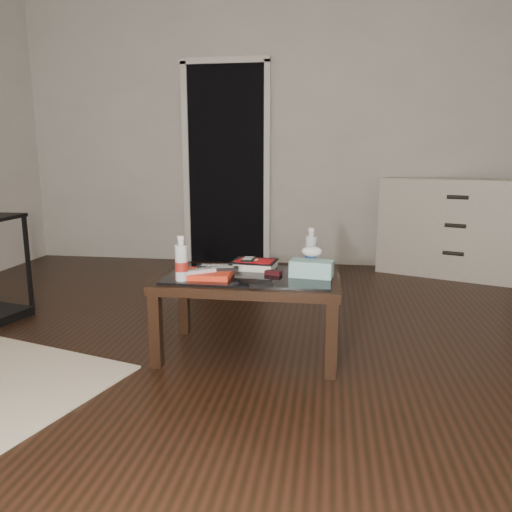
{
  "coord_description": "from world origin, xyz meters",
  "views": [
    {
      "loc": [
        0.66,
        -2.61,
        1.12
      ],
      "look_at": [
        0.25,
        0.14,
        0.55
      ],
      "focal_mm": 35.0,
      "sensor_mm": 36.0,
      "label": 1
    }
  ],
  "objects_px": {
    "water_bottle_right": "(311,248)",
    "dresser": "(448,227)",
    "textbook": "(254,265)",
    "water_bottle_left": "(181,258)",
    "tissue_box": "(312,269)",
    "coffee_table": "(249,286)"
  },
  "relations": [
    {
      "from": "tissue_box",
      "to": "coffee_table",
      "type": "bearing_deg",
      "value": -171.63
    },
    {
      "from": "coffee_table",
      "to": "water_bottle_left",
      "type": "height_order",
      "value": "water_bottle_left"
    },
    {
      "from": "textbook",
      "to": "water_bottle_right",
      "type": "height_order",
      "value": "water_bottle_right"
    },
    {
      "from": "dresser",
      "to": "textbook",
      "type": "height_order",
      "value": "dresser"
    },
    {
      "from": "water_bottle_left",
      "to": "tissue_box",
      "type": "height_order",
      "value": "water_bottle_left"
    },
    {
      "from": "coffee_table",
      "to": "tissue_box",
      "type": "xyz_separation_m",
      "value": [
        0.34,
        0.0,
        0.11
      ]
    },
    {
      "from": "coffee_table",
      "to": "dresser",
      "type": "bearing_deg",
      "value": 54.85
    },
    {
      "from": "dresser",
      "to": "water_bottle_right",
      "type": "xyz_separation_m",
      "value": [
        -1.21,
        -1.97,
        0.13
      ]
    },
    {
      "from": "coffee_table",
      "to": "water_bottle_right",
      "type": "height_order",
      "value": "water_bottle_right"
    },
    {
      "from": "textbook",
      "to": "water_bottle_left",
      "type": "distance_m",
      "value": 0.48
    },
    {
      "from": "dresser",
      "to": "tissue_box",
      "type": "bearing_deg",
      "value": -96.82
    },
    {
      "from": "dresser",
      "to": "tissue_box",
      "type": "xyz_separation_m",
      "value": [
        -1.19,
        -2.18,
        0.06
      ]
    },
    {
      "from": "water_bottle_left",
      "to": "water_bottle_right",
      "type": "distance_m",
      "value": 0.77
    },
    {
      "from": "textbook",
      "to": "coffee_table",
      "type": "bearing_deg",
      "value": -85.81
    },
    {
      "from": "coffee_table",
      "to": "water_bottle_right",
      "type": "relative_size",
      "value": 4.2
    },
    {
      "from": "dresser",
      "to": "water_bottle_left",
      "type": "bearing_deg",
      "value": -106.53
    },
    {
      "from": "textbook",
      "to": "tissue_box",
      "type": "bearing_deg",
      "value": -17.99
    },
    {
      "from": "dresser",
      "to": "tissue_box",
      "type": "relative_size",
      "value": 5.65
    },
    {
      "from": "water_bottle_right",
      "to": "dresser",
      "type": "bearing_deg",
      "value": 58.49
    },
    {
      "from": "tissue_box",
      "to": "textbook",
      "type": "bearing_deg",
      "value": 163.8
    },
    {
      "from": "dresser",
      "to": "textbook",
      "type": "xyz_separation_m",
      "value": [
        -1.53,
        -2.03,
        0.03
      ]
    },
    {
      "from": "coffee_table",
      "to": "tissue_box",
      "type": "height_order",
      "value": "tissue_box"
    }
  ]
}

